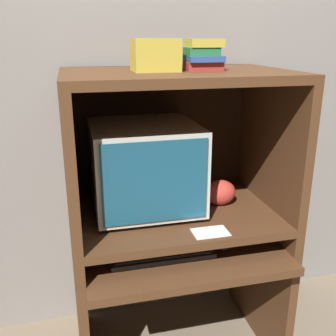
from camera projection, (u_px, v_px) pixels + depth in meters
wall_back at (158, 78)px, 1.95m from camera, size 6.00×0.06×2.60m
desk_base at (179, 283)px, 1.84m from camera, size 0.93×0.70×0.62m
desk_monitor_shelf at (176, 216)px, 1.79m from camera, size 0.93×0.62×0.13m
hutch_upper at (175, 120)px, 1.68m from camera, size 0.93×0.62×0.62m
crt_monitor at (145, 166)px, 1.74m from camera, size 0.46×0.46×0.39m
keyboard at (162, 254)px, 1.64m from camera, size 0.44×0.13×0.03m
mouse at (224, 247)px, 1.69m from camera, size 0.07×0.05×0.03m
snack_bag at (220, 192)px, 1.83m from camera, size 0.14×0.11×0.12m
book_stack at (203, 55)px, 1.55m from camera, size 0.15×0.13×0.12m
paper_card at (210, 232)px, 1.58m from camera, size 0.14×0.09×0.00m
storage_box at (155, 55)px, 1.53m from camera, size 0.18×0.15×0.12m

